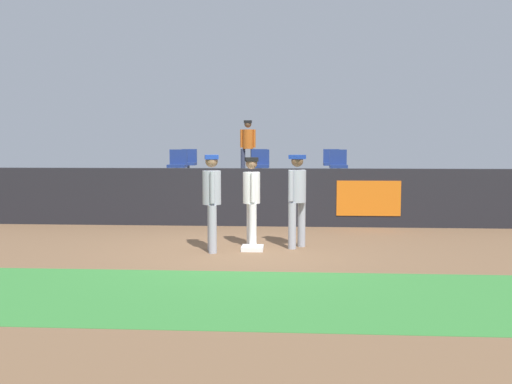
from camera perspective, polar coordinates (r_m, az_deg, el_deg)
ground_plane at (r=10.42m, az=-1.76°, el=-5.96°), size 60.00×60.00×0.00m
grass_foreground_strip at (r=7.40m, az=-4.11°, el=-10.38°), size 18.00×2.80×0.01m
first_base at (r=10.45m, az=-0.36°, el=-5.70°), size 0.40×0.40×0.08m
player_fielder_home at (r=10.66m, az=-0.44°, el=-0.36°), size 0.39×0.56×1.71m
player_runner_visitor at (r=10.61m, az=4.18°, el=-0.22°), size 0.46×0.46×1.76m
player_coach_visitor at (r=10.23m, az=-4.50°, el=-0.39°), size 0.40×0.49×1.77m
field_wall at (r=13.55m, az=-0.39°, el=-0.52°), size 18.00×0.26×1.39m
bleacher_platform at (r=16.13m, az=0.22°, el=-0.40°), size 18.00×4.80×0.99m
seat_back_right at (r=16.75m, az=7.65°, el=3.07°), size 0.47×0.44×0.84m
seat_back_left at (r=17.00m, az=-6.84°, el=3.10°), size 0.46×0.44×0.84m
seat_front_left at (r=15.23m, az=-7.94°, el=2.90°), size 0.47×0.44×0.84m
seat_front_right at (r=14.96m, az=8.33°, el=2.86°), size 0.45×0.44×0.84m
seat_back_center at (r=16.74m, az=0.31°, el=3.11°), size 0.47×0.44×0.84m
seat_front_center at (r=14.94m, az=0.47°, el=2.91°), size 0.45×0.44×0.84m
spectator_hooded at (r=17.44m, az=-0.83°, el=4.89°), size 0.48×0.34×1.72m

